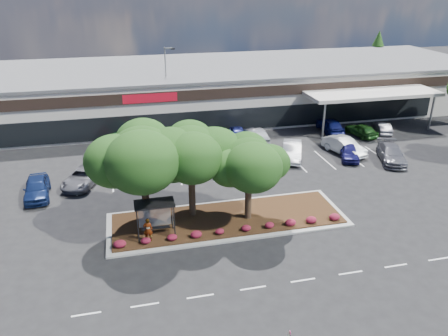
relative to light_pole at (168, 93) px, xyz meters
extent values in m
plane|color=black|center=(3.60, -28.02, -4.27)|extent=(160.00, 160.00, 0.00)
cube|color=beige|center=(3.60, 5.98, -1.27)|extent=(80.00, 20.00, 6.00)
cube|color=#58585B|center=(3.60, 5.98, 1.83)|extent=(80.40, 20.40, 0.30)
cube|color=black|center=(3.60, -4.07, 0.53)|extent=(80.00, 0.25, 1.20)
cube|color=black|center=(3.60, -4.07, -2.67)|extent=(60.00, 0.18, 2.60)
cube|color=red|center=(-2.40, -4.14, 0.53)|extent=(6.00, 0.12, 1.00)
cube|color=beige|center=(23.60, -6.52, 0.13)|extent=(16.00, 5.00, 0.40)
cylinder|color=gray|center=(16.60, -8.52, -2.17)|extent=(0.24, 0.24, 4.20)
cylinder|color=gray|center=(30.60, -8.52, -2.17)|extent=(0.24, 0.24, 4.20)
cube|color=#A4A39E|center=(1.60, -24.02, -4.19)|extent=(18.00, 6.00, 0.15)
cube|color=#432F17|center=(1.60, -24.02, -4.07)|extent=(17.20, 5.20, 0.12)
cube|color=silver|center=(-8.40, -32.02, -4.26)|extent=(1.60, 0.12, 0.01)
cube|color=silver|center=(-5.20, -32.02, -4.26)|extent=(1.60, 0.12, 0.01)
cube|color=silver|center=(-2.00, -32.02, -4.26)|extent=(1.60, 0.12, 0.01)
cube|color=silver|center=(1.20, -32.02, -4.26)|extent=(1.60, 0.12, 0.01)
cube|color=silver|center=(4.40, -32.02, -4.26)|extent=(1.60, 0.12, 0.01)
cube|color=silver|center=(7.60, -32.02, -4.26)|extent=(1.60, 0.12, 0.01)
cube|color=silver|center=(10.80, -32.02, -4.26)|extent=(1.60, 0.12, 0.01)
cube|color=silver|center=(14.00, -32.02, -4.26)|extent=(1.60, 0.12, 0.01)
cube|color=silver|center=(-12.90, -14.52, -4.26)|extent=(0.12, 5.00, 0.01)
cube|color=silver|center=(-9.90, -14.52, -4.26)|extent=(0.12, 5.00, 0.01)
cube|color=silver|center=(-6.90, -14.52, -4.26)|extent=(0.12, 5.00, 0.01)
cube|color=silver|center=(-3.90, -14.52, -4.26)|extent=(0.12, 5.00, 0.01)
cube|color=silver|center=(-0.90, -14.52, -4.26)|extent=(0.12, 5.00, 0.01)
cube|color=silver|center=(2.10, -14.52, -4.26)|extent=(0.12, 5.00, 0.01)
cube|color=silver|center=(5.10, -14.52, -4.26)|extent=(0.12, 5.00, 0.01)
cube|color=silver|center=(8.10, -14.52, -4.26)|extent=(0.12, 5.00, 0.01)
cube|color=silver|center=(11.10, -14.52, -4.26)|extent=(0.12, 5.00, 0.01)
cube|color=silver|center=(14.10, -14.52, -4.26)|extent=(0.12, 5.00, 0.01)
cube|color=silver|center=(17.10, -14.52, -4.26)|extent=(0.12, 5.00, 0.01)
cube|color=silver|center=(20.10, -14.52, -4.26)|extent=(0.12, 5.00, 0.01)
cylinder|color=black|center=(-5.15, -24.57, -2.76)|extent=(0.08, 0.08, 2.50)
cylinder|color=black|center=(-2.65, -24.57, -2.76)|extent=(0.08, 0.08, 2.50)
cylinder|color=black|center=(-5.15, -25.87, -2.76)|extent=(0.08, 0.08, 2.50)
cylinder|color=black|center=(-2.65, -25.87, -2.76)|extent=(0.08, 0.08, 2.50)
cube|color=black|center=(-3.90, -25.22, -1.47)|extent=(2.75, 1.55, 0.10)
cube|color=silver|center=(-3.90, -24.57, -2.63)|extent=(2.30, 0.03, 2.00)
cube|color=black|center=(-3.90, -24.97, -3.56)|extent=(2.00, 0.35, 0.06)
cone|color=#1E3B12|center=(37.60, 15.98, 0.23)|extent=(3.96, 3.96, 9.00)
imported|color=#594C47|center=(-4.48, -25.78, -3.13)|extent=(0.70, 0.51, 1.75)
cube|color=#A4A39E|center=(-0.10, -0.02, -4.07)|extent=(0.50, 0.50, 0.40)
cylinder|color=gray|center=(-0.10, -0.02, 0.75)|extent=(0.14, 0.14, 9.24)
cube|color=gray|center=(0.34, 0.07, 5.23)|extent=(0.93, 0.39, 0.14)
cube|color=black|center=(0.83, 0.17, 5.16)|extent=(0.50, 0.38, 0.18)
cube|color=#E53C8A|center=(1.61, -36.87, -3.23)|extent=(0.02, 0.14, 0.18)
imported|color=navy|center=(-13.07, -16.44, -3.43)|extent=(2.38, 5.05, 1.67)
imported|color=slate|center=(-9.44, -14.85, -3.54)|extent=(4.16, 5.73, 1.45)
imported|color=#62370D|center=(-5.44, -12.06, -3.53)|extent=(2.99, 5.41, 1.48)
imported|color=#204E1A|center=(5.09, -16.65, -3.59)|extent=(3.02, 4.99, 1.35)
imported|color=#B7BAC4|center=(10.93, -13.40, -3.41)|extent=(3.62, 5.50, 1.71)
imported|color=#A2A9AD|center=(16.78, -13.34, -3.43)|extent=(3.28, 5.42, 1.69)
imported|color=#171652|center=(16.59, -14.76, -3.53)|extent=(3.12, 4.64, 1.47)
imported|color=#595962|center=(20.41, -16.35, -3.47)|extent=(4.04, 5.94, 1.60)
imported|color=maroon|center=(-6.86, -6.93, -3.50)|extent=(4.29, 6.10, 1.54)
imported|color=#1F5630|center=(-5.96, -5.83, -3.42)|extent=(4.32, 6.27, 1.69)
imported|color=black|center=(2.98, -6.35, -3.54)|extent=(2.44, 4.67, 1.47)
imported|color=black|center=(5.17, -10.47, -3.46)|extent=(3.01, 5.09, 1.62)
imported|color=navy|center=(7.08, -6.28, -3.51)|extent=(2.58, 4.71, 1.52)
imported|color=slate|center=(8.47, -8.01, -3.43)|extent=(2.39, 5.29, 1.68)
imported|color=#0F1557|center=(18.49, -6.51, -3.41)|extent=(2.35, 5.15, 1.71)
imported|color=#22551B|center=(21.37, -8.73, -3.52)|extent=(2.59, 4.63, 1.49)
imported|color=slate|center=(24.35, -8.45, -3.60)|extent=(2.68, 4.27, 1.33)
camera|label=1|loc=(-5.32, -52.06, 12.77)|focal=35.00mm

